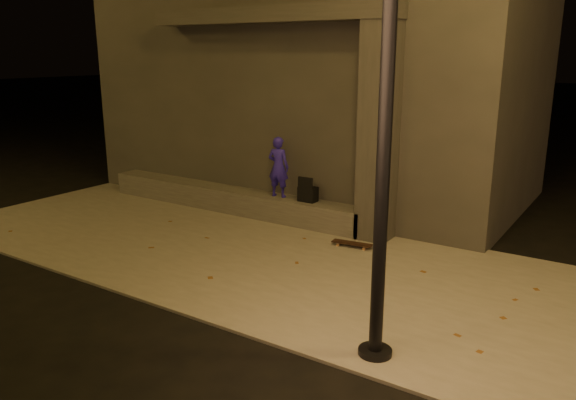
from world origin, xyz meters
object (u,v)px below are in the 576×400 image
Objects in this scene: column at (379,134)px; backpack at (308,193)px; skateboard at (352,244)px; skateboarder at (278,167)px.

backpack is (-1.35, -0.00, -1.19)m from column.
skateboard is (-0.10, -0.65, -1.74)m from column.
column reaches higher than skateboarder.
column is at bearing 1.00° from backpack.
skateboarder is 2.23m from skateboard.
skateboard is at bearing 155.12° from skateboarder.
skateboarder is at bearing -179.00° from backpack.
backpack reaches higher than skateboard.
skateboarder is at bearing 153.81° from skateboard.
backpack is 0.68× the size of skateboard.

